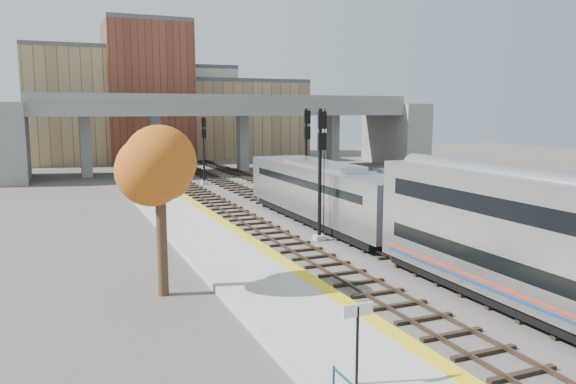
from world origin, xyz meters
name	(u,v)px	position (x,y,z in m)	size (l,w,h in m)	color
ground	(389,263)	(0.00, 0.00, 0.00)	(160.00, 160.00, 0.00)	#47423D
platform	(255,275)	(-7.25, 0.00, 0.17)	(4.50, 60.00, 0.35)	#9E9E99
yellow_strip	(293,267)	(-5.35, 0.00, 0.35)	(0.70, 60.00, 0.01)	yellow
tracks	(304,217)	(0.93, 12.50, 0.08)	(10.70, 95.00, 0.25)	black
overpass	(227,125)	(4.92, 45.00, 5.81)	(54.00, 12.00, 9.50)	slate
buildings_far	(165,109)	(1.26, 66.57, 7.88)	(43.00, 21.00, 20.60)	tan
parking_lot	(356,183)	(14.00, 28.00, 0.02)	(14.00, 18.00, 0.04)	black
locomotive	(321,191)	(1.00, 9.97, 2.28)	(3.02, 19.05, 4.10)	#A8AAB2
signal_mast_near	(320,174)	(-1.10, 5.80, 4.01)	(0.60, 0.64, 7.81)	#9E9E99
signal_mast_mid	(306,157)	(3.00, 16.74, 4.02)	(0.60, 0.64, 7.82)	#9E9E99
signal_mast_far	(204,151)	(-1.10, 33.22, 3.47)	(0.60, 0.64, 7.01)	#9E9E99
station_sign	(358,327)	(-8.25, -11.15, 1.98)	(0.90, 0.08, 2.27)	black
tree	(160,171)	(-11.55, -0.62, 5.26)	(3.60, 3.60, 7.09)	#382619
car_a	(335,182)	(10.15, 25.35, 0.66)	(1.47, 3.66, 1.25)	#99999E
car_b	(356,182)	(12.30, 25.02, 0.59)	(1.17, 3.35, 1.10)	#99999E
car_c	(386,175)	(18.16, 28.64, 0.64)	(1.68, 4.14, 1.20)	#99999E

